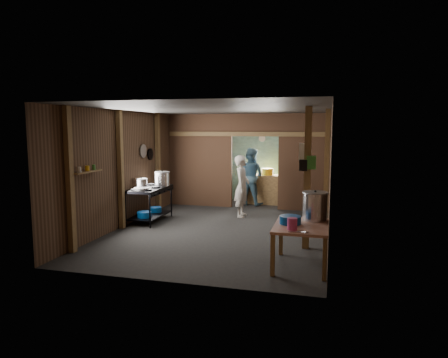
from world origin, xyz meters
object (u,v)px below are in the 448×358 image
(prep_table, at_px, (301,246))
(yellow_tub, at_px, (267,172))
(stock_pot, at_px, (315,207))
(cook, at_px, (242,186))
(gas_range, at_px, (150,204))
(stove_pot_large, at_px, (162,179))
(pink_bucket, at_px, (292,224))

(prep_table, height_order, yellow_tub, yellow_tub)
(stock_pot, height_order, cook, cook)
(gas_range, bearing_deg, cook, 27.75)
(stove_pot_large, relative_size, yellow_tub, 1.05)
(prep_table, bearing_deg, stock_pot, 64.44)
(gas_range, relative_size, stock_pot, 2.77)
(prep_table, height_order, pink_bucket, pink_bucket)
(stock_pot, distance_m, yellow_tub, 5.13)
(prep_table, height_order, stove_pot_large, stove_pot_large)
(gas_range, distance_m, stock_pot, 4.38)
(gas_range, bearing_deg, stove_pot_large, 66.34)
(pink_bucket, bearing_deg, cook, 112.86)
(gas_range, distance_m, stove_pot_large, 0.71)
(stove_pot_large, bearing_deg, stock_pot, -31.88)
(yellow_tub, bearing_deg, pink_bucket, -77.74)
(pink_bucket, bearing_deg, stove_pot_large, 138.16)
(yellow_tub, bearing_deg, gas_range, -128.69)
(stove_pot_large, bearing_deg, prep_table, -37.52)
(prep_table, relative_size, stove_pot_large, 3.17)
(prep_table, relative_size, pink_bucket, 6.45)
(yellow_tub, bearing_deg, stove_pot_large, -130.55)
(stock_pot, bearing_deg, yellow_tub, 107.36)
(yellow_tub, xyz_separation_m, cook, (-0.35, -1.90, -0.18))
(gas_range, distance_m, cook, 2.31)
(gas_range, bearing_deg, stock_pot, -26.35)
(gas_range, height_order, cook, cook)
(stove_pot_large, xyz_separation_m, cook, (1.85, 0.67, -0.21))
(pink_bucket, bearing_deg, yellow_tub, 102.26)
(pink_bucket, bearing_deg, gas_range, 143.31)
(prep_table, relative_size, yellow_tub, 3.33)
(prep_table, bearing_deg, gas_range, 147.87)
(stock_pot, bearing_deg, stove_pot_large, 148.12)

